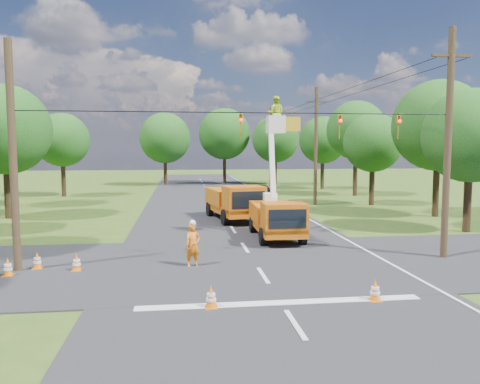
{
  "coord_description": "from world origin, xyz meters",
  "views": [
    {
      "loc": [
        -3.08,
        -17.11,
        4.84
      ],
      "look_at": [
        -0.02,
        6.72,
        2.6
      ],
      "focal_mm": 35.0,
      "sensor_mm": 36.0,
      "label": 1
    }
  ],
  "objects": [
    {
      "name": "tree_left_d",
      "position": [
        -15.0,
        17.0,
        6.12
      ],
      "size": [
        6.2,
        6.2,
        9.24
      ],
      "color": "#382616",
      "rests_on": "ground"
    },
    {
      "name": "signal_span",
      "position": [
        2.23,
        1.99,
        5.88
      ],
      "size": [
        18.0,
        0.29,
        1.07
      ],
      "color": "black",
      "rests_on": "ground"
    },
    {
      "name": "traffic_cone_1",
      "position": [
        3.0,
        -3.34,
        0.36
      ],
      "size": [
        0.38,
        0.38,
        0.71
      ],
      "color": "orange",
      "rests_on": "ground"
    },
    {
      "name": "tree_right_d",
      "position": [
        14.8,
        29.0,
        6.68
      ],
      "size": [
        6.0,
        6.0,
        9.7
      ],
      "color": "#382616",
      "rests_on": "ground"
    },
    {
      "name": "pole_right_far",
      "position": [
        8.5,
        42.0,
        5.11
      ],
      "size": [
        1.8,
        0.3,
        10.0
      ],
      "color": "#4C3823",
      "rests_on": "ground"
    },
    {
      "name": "pole_left",
      "position": [
        -9.5,
        2.0,
        4.5
      ],
      "size": [
        0.3,
        0.3,
        9.0
      ],
      "color": "#4C3823",
      "rests_on": "ground"
    },
    {
      "name": "ground_worker",
      "position": [
        -2.6,
        1.79,
        0.9
      ],
      "size": [
        0.77,
        0.64,
        1.8
      ],
      "primitive_type": "imported",
      "rotation": [
        0.0,
        0.0,
        0.38
      ],
      "color": "#FB4E15",
      "rests_on": "ground"
    },
    {
      "name": "tree_left_e",
      "position": [
        -16.8,
        24.0,
        6.49
      ],
      "size": [
        5.8,
        5.8,
        9.41
      ],
      "color": "#382616",
      "rests_on": "ground"
    },
    {
      "name": "road_main",
      "position": [
        0.0,
        20.0,
        0.0
      ],
      "size": [
        12.0,
        100.0,
        0.06
      ],
      "primitive_type": "cube",
      "color": "black",
      "rests_on": "ground"
    },
    {
      "name": "traffic_cone_7",
      "position": [
        4.34,
        16.12,
        0.36
      ],
      "size": [
        0.38,
        0.38,
        0.71
      ],
      "color": "orange",
      "rests_on": "ground"
    },
    {
      "name": "traffic_cone_3",
      "position": [
        3.62,
        11.69,
        0.36
      ],
      "size": [
        0.38,
        0.38,
        0.71
      ],
      "color": "orange",
      "rests_on": "ground"
    },
    {
      "name": "tree_right_a",
      "position": [
        13.5,
        8.0,
        5.56
      ],
      "size": [
        5.4,
        5.4,
        8.28
      ],
      "color": "#382616",
      "rests_on": "ground"
    },
    {
      "name": "distant_car",
      "position": [
        4.8,
        27.52,
        0.7
      ],
      "size": [
        2.52,
        4.35,
        1.39
      ],
      "primitive_type": "imported",
      "rotation": [
        0.0,
        0.0,
        0.23
      ],
      "color": "black",
      "rests_on": "ground"
    },
    {
      "name": "pole_right_near",
      "position": [
        8.5,
        2.0,
        5.11
      ],
      "size": [
        1.8,
        0.3,
        10.0
      ],
      "color": "#4C3823",
      "rests_on": "ground"
    },
    {
      "name": "tree_far_b",
      "position": [
        3.0,
        47.0,
        6.81
      ],
      "size": [
        7.0,
        7.0,
        10.32
      ],
      "color": "#382616",
      "rests_on": "ground"
    },
    {
      "name": "pole_right_mid",
      "position": [
        8.5,
        22.0,
        5.11
      ],
      "size": [
        1.8,
        0.3,
        10.0
      ],
      "color": "#4C3823",
      "rests_on": "ground"
    },
    {
      "name": "road_cross",
      "position": [
        0.0,
        2.0,
        0.0
      ],
      "size": [
        56.0,
        10.0,
        0.07
      ],
      "primitive_type": "cube",
      "color": "black",
      "rests_on": "ground"
    },
    {
      "name": "traffic_cone_5",
      "position": [
        -8.82,
        2.2,
        0.36
      ],
      "size": [
        0.38,
        0.38,
        0.71
      ],
      "color": "orange",
      "rests_on": "ground"
    },
    {
      "name": "traffic_cone_6",
      "position": [
        -9.6,
        1.22,
        0.36
      ],
      "size": [
        0.38,
        0.38,
        0.71
      ],
      "color": "orange",
      "rests_on": "ground"
    },
    {
      "name": "tree_right_b",
      "position": [
        15.0,
        14.0,
        6.43
      ],
      "size": [
        6.4,
        6.4,
        9.65
      ],
      "color": "#382616",
      "rests_on": "ground"
    },
    {
      "name": "bucket_truck",
      "position": [
        2.02,
        7.23,
        1.66
      ],
      "size": [
        2.39,
        5.83,
        7.62
      ],
      "rotation": [
        0.0,
        0.0,
        -0.01
      ],
      "color": "#BF5A0D",
      "rests_on": "ground"
    },
    {
      "name": "tree_right_c",
      "position": [
        13.2,
        21.0,
        5.31
      ],
      "size": [
        5.0,
        5.0,
        7.83
      ],
      "color": "#382616",
      "rests_on": "ground"
    },
    {
      "name": "tree_left_f",
      "position": [
        -14.8,
        32.0,
        5.69
      ],
      "size": [
        5.4,
        5.4,
        8.4
      ],
      "color": "#382616",
      "rests_on": "ground"
    },
    {
      "name": "ground",
      "position": [
        0.0,
        20.0,
        0.0
      ],
      "size": [
        140.0,
        140.0,
        0.0
      ],
      "primitive_type": "plane",
      "color": "#305018",
      "rests_on": "ground"
    },
    {
      "name": "tree_far_a",
      "position": [
        -5.0,
        45.0,
        6.19
      ],
      "size": [
        6.6,
        6.6,
        9.5
      ],
      "color": "#382616",
      "rests_on": "ground"
    },
    {
      "name": "tree_right_e",
      "position": [
        13.8,
        37.0,
        5.81
      ],
      "size": [
        5.6,
        5.6,
        8.63
      ],
      "color": "#382616",
      "rests_on": "ground"
    },
    {
      "name": "edge_line",
      "position": [
        5.6,
        20.0,
        0.0
      ],
      "size": [
        0.12,
        90.0,
        0.02
      ],
      "primitive_type": "cube",
      "color": "silver",
      "rests_on": "ground"
    },
    {
      "name": "second_truck",
      "position": [
        0.54,
        13.9,
        1.29
      ],
      "size": [
        3.52,
        6.94,
        2.48
      ],
      "rotation": [
        0.0,
        0.0,
        0.17
      ],
      "color": "#BF5A0D",
      "rests_on": "ground"
    },
    {
      "name": "stop_bar",
      "position": [
        0.0,
        -3.2,
        0.0
      ],
      "size": [
        9.0,
        0.45,
        0.02
      ],
      "primitive_type": "cube",
      "color": "silver",
      "rests_on": "ground"
    },
    {
      "name": "tree_far_c",
      "position": [
        9.5,
        44.0,
        6.06
      ],
      "size": [
        6.2,
        6.2,
        9.18
      ],
      "color": "#382616",
      "rests_on": "ground"
    },
    {
      "name": "traffic_cone_0",
      "position": [
        -2.2,
        -3.34,
        0.36
      ],
      "size": [
        0.38,
        0.38,
        0.71
      ],
      "color": "orange",
      "rests_on": "ground"
    },
    {
      "name": "traffic_cone_2",
      "position": [
        1.89,
        7.56,
        0.36
      ],
      "size": [
        0.38,
        0.38,
        0.71
      ],
      "color": "orange",
      "rests_on": "ground"
    },
    {
      "name": "traffic_cone_4",
      "position": [
        -7.17,
        1.64,
        0.36
      ],
      "size": [
        0.38,
        0.38,
        0.71
      ],
      "color": "orange",
      "rests_on": "ground"
    }
  ]
}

